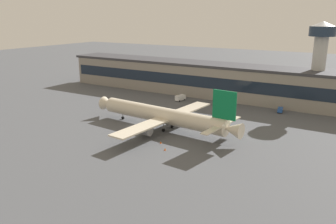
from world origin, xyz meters
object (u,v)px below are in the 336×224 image
(airliner, at_px, (164,116))
(control_tower, at_px, (320,55))
(traffic_cone_0, at_px, (161,142))
(traffic_cone_1, at_px, (165,149))
(crew_van, at_px, (180,98))
(follow_me_car, at_px, (280,110))
(pushback_tractor, at_px, (220,103))

(airliner, height_order, control_tower, control_tower)
(traffic_cone_0, bearing_deg, control_tower, 65.64)
(control_tower, bearing_deg, traffic_cone_1, -110.53)
(crew_van, xyz_separation_m, traffic_cone_1, (26.03, -55.56, -1.09))
(control_tower, relative_size, traffic_cone_0, 52.65)
(follow_me_car, xyz_separation_m, traffic_cone_0, (-22.59, -55.26, -0.75))
(airliner, bearing_deg, traffic_cone_1, -57.31)
(pushback_tractor, bearing_deg, follow_me_car, 4.55)
(airliner, distance_m, follow_me_car, 51.84)
(airliner, xyz_separation_m, crew_van, (-15.33, 38.88, -3.38))
(airliner, xyz_separation_m, follow_me_car, (29.16, 42.69, -3.75))
(crew_van, relative_size, pushback_tractor, 1.07)
(control_tower, distance_m, follow_me_car, 28.94)
(pushback_tractor, bearing_deg, airliner, -95.15)
(control_tower, height_order, traffic_cone_0, control_tower)
(airliner, height_order, follow_me_car, airliner)
(pushback_tractor, distance_m, traffic_cone_1, 57.77)
(follow_me_car, height_order, pushback_tractor, follow_me_car)
(crew_van, distance_m, traffic_cone_0, 55.94)
(airliner, height_order, traffic_cone_1, airliner)
(crew_van, height_order, pushback_tractor, crew_van)
(crew_van, xyz_separation_m, traffic_cone_0, (21.91, -51.46, -1.12))
(control_tower, distance_m, crew_van, 62.06)
(follow_me_car, distance_m, traffic_cone_0, 59.71)
(traffic_cone_1, bearing_deg, airliner, 122.69)
(airliner, relative_size, pushback_tractor, 11.30)
(traffic_cone_0, bearing_deg, pushback_tractor, 93.13)
(traffic_cone_0, relative_size, traffic_cone_1, 0.92)
(traffic_cone_0, xyz_separation_m, traffic_cone_1, (4.12, -4.10, 0.03))
(traffic_cone_0, height_order, traffic_cone_1, traffic_cone_1)
(follow_me_car, bearing_deg, traffic_cone_1, -107.28)
(control_tower, relative_size, follow_me_car, 7.69)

